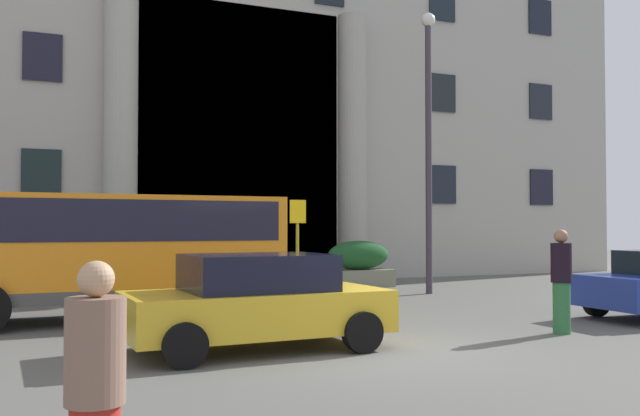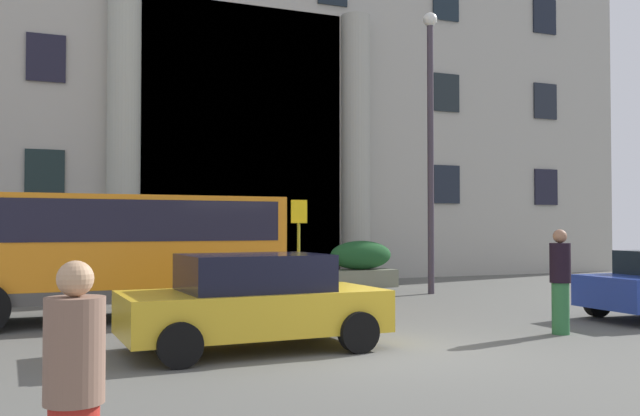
% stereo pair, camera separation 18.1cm
% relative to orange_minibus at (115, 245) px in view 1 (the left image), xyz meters
% --- Properties ---
extents(ground_plane, '(80.00, 64.00, 0.12)m').
position_rel_orange_minibus_xyz_m(ground_plane, '(3.43, -5.50, -1.58)').
color(ground_plane, '#585853').
extents(office_building_facade, '(35.11, 9.76, 15.76)m').
position_rel_orange_minibus_xyz_m(office_building_facade, '(3.44, 11.97, 6.36)').
color(office_building_facade, '#ABA89E').
rests_on(office_building_facade, ground_plane).
extents(orange_minibus, '(6.71, 2.63, 2.50)m').
position_rel_orange_minibus_xyz_m(orange_minibus, '(0.00, 0.00, 0.00)').
color(orange_minibus, orange).
rests_on(orange_minibus, ground_plane).
extents(bus_stop_sign, '(0.44, 0.08, 2.58)m').
position_rel_orange_minibus_xyz_m(bus_stop_sign, '(4.83, 2.14, 0.08)').
color(bus_stop_sign, '#9B961E').
rests_on(bus_stop_sign, ground_plane).
extents(hedge_planter_east, '(1.75, 0.85, 1.51)m').
position_rel_orange_minibus_xyz_m(hedge_planter_east, '(4.07, 5.21, -0.79)').
color(hedge_planter_east, '#70655D').
rests_on(hedge_planter_east, ground_plane).
extents(hedge_planter_entrance_left, '(2.15, 0.94, 1.44)m').
position_rel_orange_minibus_xyz_m(hedge_planter_entrance_left, '(7.90, 4.76, -0.82)').
color(hedge_planter_entrance_left, gray).
rests_on(hedge_planter_entrance_left, ground_plane).
extents(parked_estate_mid, '(4.02, 2.12, 1.46)m').
position_rel_orange_minibus_xyz_m(parked_estate_mid, '(1.60, -4.44, -0.77)').
color(parked_estate_mid, gold).
rests_on(parked_estate_mid, ground_plane).
extents(motorcycle_near_kerb, '(1.98, 0.55, 0.89)m').
position_rel_orange_minibus_xyz_m(motorcycle_near_kerb, '(3.22, -2.17, -1.06)').
color(motorcycle_near_kerb, black).
rests_on(motorcycle_near_kerb, ground_plane).
extents(pedestrian_woman_dark_dress, '(0.36, 0.36, 1.84)m').
position_rel_orange_minibus_xyz_m(pedestrian_woman_dark_dress, '(7.03, -5.03, -0.58)').
color(pedestrian_woman_dark_dress, '#2C6939').
rests_on(pedestrian_woman_dark_dress, ground_plane).
extents(pedestrian_child_trailing, '(0.36, 0.36, 1.69)m').
position_rel_orange_minibus_xyz_m(pedestrian_child_trailing, '(-1.28, -10.19, -0.67)').
color(pedestrian_child_trailing, red).
rests_on(pedestrian_child_trailing, ground_plane).
extents(lamppost_plaza_centre, '(0.40, 0.40, 7.95)m').
position_rel_orange_minibus_xyz_m(lamppost_plaza_centre, '(8.78, 2.09, 3.09)').
color(lamppost_plaza_centre, '#3C333D').
rests_on(lamppost_plaza_centre, ground_plane).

